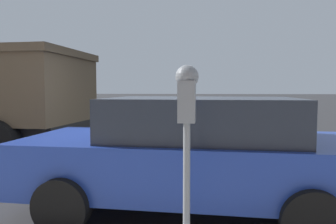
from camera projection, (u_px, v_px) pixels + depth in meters
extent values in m
plane|color=#2B2B2D|center=(145.00, 187.00, 5.40)|extent=(220.00, 220.00, 0.00)
cylinder|color=gray|center=(187.00, 194.00, 2.73)|extent=(0.06, 0.06, 1.20)
cube|color=gray|center=(187.00, 102.00, 2.68)|extent=(0.20, 0.14, 0.34)
sphere|color=gray|center=(187.00, 77.00, 2.66)|extent=(0.19, 0.19, 0.19)
cube|color=#19389E|center=(188.00, 106.00, 2.78)|extent=(0.01, 0.11, 0.12)
cube|color=black|center=(188.00, 92.00, 2.77)|extent=(0.01, 0.10, 0.08)
cube|color=navy|center=(188.00, 162.00, 4.28)|extent=(1.98, 4.28, 0.66)
cube|color=#232833|center=(202.00, 118.00, 4.21)|extent=(1.70, 2.42, 0.52)
cylinder|color=black|center=(62.00, 206.00, 3.60)|extent=(0.24, 0.65, 0.64)
cylinder|color=black|center=(115.00, 167.00, 5.41)|extent=(0.24, 0.65, 0.64)
cylinder|color=black|center=(313.00, 221.00, 3.19)|extent=(0.24, 0.65, 0.64)
cylinder|color=black|center=(279.00, 173.00, 5.00)|extent=(0.24, 0.65, 0.64)
cylinder|color=black|center=(59.00, 130.00, 8.66)|extent=(0.35, 1.05, 1.04)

